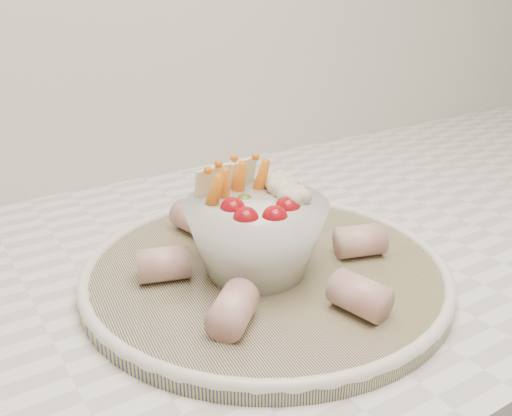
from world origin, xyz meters
TOP-DOWN VIEW (x-y plane):
  - serving_platter at (0.04, 1.39)m, footprint 0.42×0.42m
  - veggie_bowl at (0.03, 1.39)m, footprint 0.14×0.14m
  - cured_meat_rolls at (0.04, 1.39)m, footprint 0.25×0.28m

SIDE VIEW (x-z plane):
  - serving_platter at x=0.04m, z-range 0.92..0.94m
  - cured_meat_rolls at x=0.04m, z-range 0.93..0.97m
  - veggie_bowl at x=0.03m, z-range 0.92..1.03m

